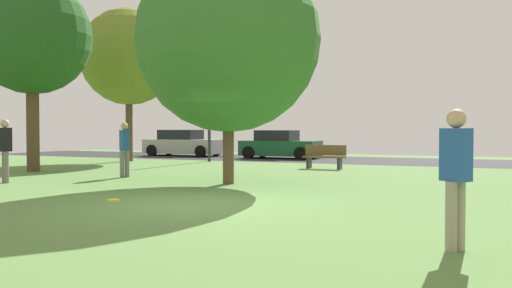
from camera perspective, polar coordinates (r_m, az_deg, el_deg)
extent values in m
plane|color=#5B8442|center=(10.36, -6.56, -6.60)|extent=(44.00, 44.00, 0.00)
cube|color=#28282B|center=(25.43, 12.01, -1.79)|extent=(44.00, 6.40, 0.01)
cylinder|color=brown|center=(13.99, -3.09, 0.66)|extent=(0.30, 0.30, 2.50)
sphere|color=#38702D|center=(14.20, -3.11, 11.45)|extent=(5.01, 5.01, 5.01)
cylinder|color=brown|center=(19.80, -23.54, 2.11)|extent=(0.43, 0.43, 3.41)
sphere|color=#23511E|center=(20.07, -23.64, 10.98)|extent=(4.12, 4.12, 4.12)
cylinder|color=brown|center=(24.99, -13.90, 1.99)|extent=(0.33, 0.33, 3.35)
sphere|color=olive|center=(25.22, -13.95, 9.39)|extent=(4.54, 4.54, 4.54)
cylinder|color=slate|center=(16.50, -14.12, -2.13)|extent=(0.14, 0.14, 0.84)
cylinder|color=slate|center=(16.45, -14.65, -2.14)|extent=(0.14, 0.14, 0.84)
cube|color=#23519E|center=(16.45, -14.40, 0.43)|extent=(0.39, 0.36, 0.63)
sphere|color=tan|center=(16.44, -14.41, 1.93)|extent=(0.23, 0.23, 0.23)
cylinder|color=gray|center=(6.65, 20.86, -7.56)|extent=(0.14, 0.14, 0.85)
cylinder|color=gray|center=(6.78, 21.65, -7.40)|extent=(0.14, 0.14, 0.85)
cube|color=#23519E|center=(6.64, 21.32, -1.11)|extent=(0.39, 0.36, 0.64)
sphere|color=tan|center=(6.64, 21.36, 2.64)|extent=(0.23, 0.23, 0.23)
cylinder|color=slate|center=(15.95, -26.14, -2.31)|extent=(0.14, 0.14, 0.88)
cylinder|color=slate|center=(15.79, -25.99, -2.34)|extent=(0.14, 0.14, 0.88)
cube|color=black|center=(15.84, -26.10, 0.45)|extent=(0.34, 0.38, 0.66)
sphere|color=tan|center=(15.84, -26.12, 2.07)|extent=(0.24, 0.24, 0.24)
cylinder|color=yellow|center=(11.14, -15.55, -6.02)|extent=(0.27, 0.27, 0.03)
cube|color=#B7B7BC|center=(29.56, -7.99, -0.25)|extent=(4.55, 1.75, 0.79)
cube|color=black|center=(29.66, -8.37, 1.04)|extent=(2.19, 1.54, 0.54)
cylinder|color=black|center=(29.52, -4.46, -0.68)|extent=(0.64, 0.22, 0.64)
cylinder|color=black|center=(28.00, -6.16, -0.81)|extent=(0.64, 0.22, 0.64)
cylinder|color=black|center=(31.16, -9.63, -0.58)|extent=(0.64, 0.22, 0.64)
cylinder|color=black|center=(29.72, -11.49, -0.69)|extent=(0.64, 0.22, 0.64)
cube|color=#195633|center=(26.68, 2.75, -0.45)|extent=(4.03, 1.87, 0.77)
cube|color=black|center=(26.74, 2.35, 0.95)|extent=(1.93, 1.65, 0.54)
cylinder|color=black|center=(27.11, 6.24, -0.88)|extent=(0.64, 0.22, 0.64)
cylinder|color=black|center=(25.33, 4.96, -1.05)|extent=(0.64, 0.22, 0.64)
cylinder|color=black|center=(28.09, 0.75, -0.79)|extent=(0.64, 0.22, 0.64)
cylinder|color=black|center=(26.37, -0.84, -0.94)|extent=(0.64, 0.22, 0.64)
cube|color=brown|center=(19.62, 7.58, -1.43)|extent=(1.60, 0.44, 0.06)
cube|color=brown|center=(19.80, 7.75, -0.68)|extent=(1.60, 0.06, 0.40)
cube|color=#333338|center=(19.48, 9.27, -2.13)|extent=(0.10, 0.40, 0.45)
cube|color=#333338|center=(19.81, 5.91, -2.05)|extent=(0.10, 0.40, 0.45)
cylinder|color=#2D2D33|center=(24.09, -5.22, 3.41)|extent=(0.14, 0.14, 4.50)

